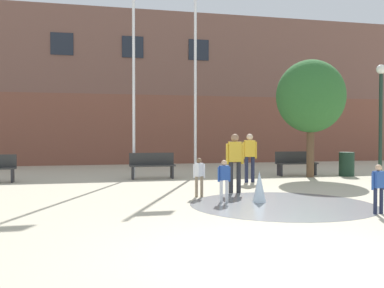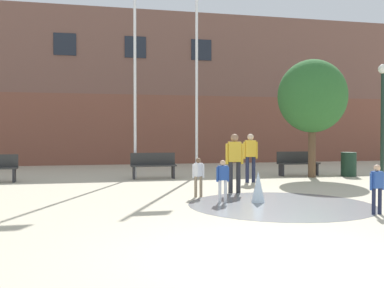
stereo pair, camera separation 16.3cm
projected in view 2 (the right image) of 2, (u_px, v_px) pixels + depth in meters
name	position (u px, v px, depth m)	size (l,w,h in m)	color
ground_plane	(270.00, 258.00, 5.77)	(100.00, 100.00, 0.00)	#BCB299
library_building	(130.00, 92.00, 26.09)	(36.00, 6.05, 8.04)	brown
splash_fountain	(273.00, 198.00, 10.20)	(4.17, 4.17, 0.73)	gray
park_bench_left_of_flagpoles	(153.00, 165.00, 15.92)	(1.60, 0.44, 0.91)	#28282D
park_bench_under_right_flagpole	(298.00, 163.00, 17.08)	(1.60, 0.44, 0.91)	#28282D
child_running	(223.00, 178.00, 10.39)	(0.31, 0.17, 0.99)	silver
child_with_pink_shirt	(377.00, 185.00, 8.85)	(0.31, 0.17, 0.99)	#1E233D
child_in_fountain	(198.00, 174.00, 11.29)	(0.31, 0.23, 0.99)	#89755B
adult_watching	(250.00, 154.00, 14.64)	(0.50, 0.27, 1.59)	#1E233D
teen_by_trashcan	(234.00, 158.00, 12.05)	(0.50, 0.26, 1.59)	#28282D
flagpole_left	(136.00, 53.00, 16.13)	(0.80, 0.10, 8.47)	silver
flagpole_right	(197.00, 67.00, 16.65)	(0.80, 0.10, 7.65)	silver
lamp_post_right_lane	(383.00, 105.00, 15.10)	(0.32, 0.32, 3.93)	#192D23
trash_can	(349.00, 164.00, 16.76)	(0.56, 0.56, 0.90)	#193323
street_tree_near_building	(312.00, 96.00, 16.31)	(2.50, 2.50, 4.29)	brown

